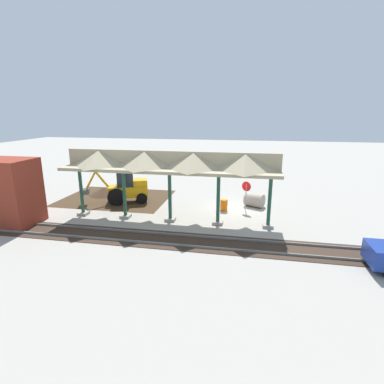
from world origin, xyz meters
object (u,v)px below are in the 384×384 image
at_px(stop_sign, 246,190).
at_px(traffic_barrel, 224,205).
at_px(backhoe, 126,188).
at_px(concrete_pipe, 254,200).

bearing_deg(stop_sign, traffic_barrel, 11.12).
relative_size(stop_sign, backhoe, 0.43).
bearing_deg(traffic_barrel, stop_sign, -168.88).
bearing_deg(backhoe, concrete_pipe, -175.62).
height_order(stop_sign, concrete_pipe, stop_sign).
relative_size(stop_sign, concrete_pipe, 1.31).
distance_m(backhoe, concrete_pipe, 10.63).
xyz_separation_m(stop_sign, concrete_pipe, (-0.68, -1.17, -1.12)).
relative_size(backhoe, concrete_pipe, 3.05).
distance_m(concrete_pipe, traffic_barrel, 2.76).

